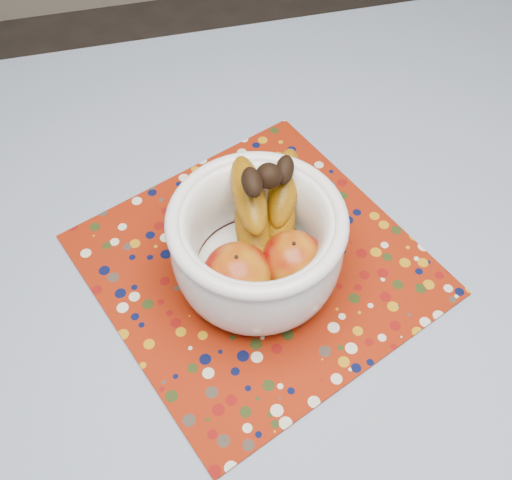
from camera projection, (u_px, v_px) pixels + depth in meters
table at (280, 349)px, 0.88m from camera, size 1.20×1.20×0.75m
tablecloth at (282, 323)px, 0.81m from camera, size 1.32×1.32×0.01m
placemat at (257, 264)px, 0.86m from camera, size 0.56×0.56×0.00m
fruit_bowl at (262, 238)px, 0.78m from camera, size 0.24×0.25×0.19m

